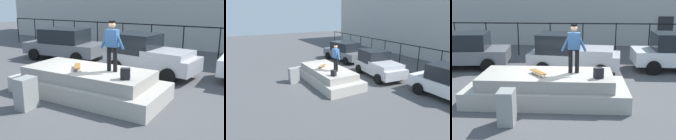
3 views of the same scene
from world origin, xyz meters
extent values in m
plane|color=#4C4C4F|center=(0.00, 0.00, 0.00)|extent=(60.00, 60.00, 0.00)
cube|color=#ADA89E|center=(-0.29, -0.33, 0.27)|extent=(5.35, 2.37, 0.55)
cube|color=#A09B91|center=(-0.29, -0.33, 0.75)|extent=(4.38, 1.94, 0.39)
cylinder|color=black|center=(0.50, -0.22, 1.35)|extent=(0.14, 0.14, 0.81)
cylinder|color=black|center=(0.72, -0.20, 1.35)|extent=(0.14, 0.14, 0.81)
cube|color=#33598C|center=(0.61, -0.21, 2.03)|extent=(0.43, 0.27, 0.55)
cylinder|color=#33598C|center=(0.35, -0.23, 1.97)|extent=(0.35, 0.12, 0.60)
cylinder|color=#33598C|center=(0.86, -0.19, 1.97)|extent=(0.35, 0.12, 0.60)
sphere|color=tan|center=(0.61, -0.21, 2.44)|extent=(0.22, 0.22, 0.22)
cylinder|color=black|center=(0.61, -0.21, 2.54)|extent=(0.23, 0.23, 0.05)
cube|color=brown|center=(-0.55, -0.55, 1.05)|extent=(0.65, 0.77, 0.02)
cylinder|color=silver|center=(-0.47, -0.82, 0.97)|extent=(0.06, 0.06, 0.06)
cylinder|color=silver|center=(-0.31, -0.70, 0.97)|extent=(0.06, 0.06, 0.06)
cylinder|color=silver|center=(-0.79, -0.40, 0.97)|extent=(0.06, 0.06, 0.06)
cylinder|color=silver|center=(-0.63, -0.28, 0.97)|extent=(0.06, 0.06, 0.06)
cube|color=black|center=(1.40, -0.81, 1.11)|extent=(0.33, 0.29, 0.34)
cube|color=slate|center=(-4.85, 3.89, 0.63)|extent=(4.52, 2.44, 0.61)
cube|color=black|center=(-4.85, 3.89, 1.31)|extent=(2.56, 1.99, 0.76)
cylinder|color=black|center=(-6.29, 4.74, 0.32)|extent=(0.66, 0.29, 0.64)
cylinder|color=black|center=(-6.07, 2.74, 0.32)|extent=(0.66, 0.29, 0.64)
cylinder|color=black|center=(-3.62, 5.04, 0.32)|extent=(0.66, 0.29, 0.64)
cylinder|color=black|center=(-3.40, 3.03, 0.32)|extent=(0.66, 0.29, 0.64)
cube|color=#B7B7BC|center=(0.54, 3.26, 0.62)|extent=(4.25, 2.21, 0.60)
cube|color=black|center=(-0.16, 3.35, 1.34)|extent=(2.01, 1.79, 0.85)
cube|color=#B7B7BC|center=(1.35, 3.15, 1.04)|extent=(2.02, 1.84, 0.24)
cylinder|color=black|center=(-0.60, 4.28, 0.32)|extent=(0.66, 0.30, 0.64)
cylinder|color=black|center=(-0.82, 2.55, 0.32)|extent=(0.66, 0.30, 0.64)
cylinder|color=black|center=(1.90, 3.96, 0.32)|extent=(0.66, 0.30, 0.64)
cylinder|color=black|center=(1.68, 2.23, 0.32)|extent=(0.66, 0.30, 0.64)
cylinder|color=black|center=(4.06, 4.93, 0.32)|extent=(0.64, 0.22, 0.64)
cylinder|color=black|center=(4.06, 3.05, 0.32)|extent=(0.64, 0.22, 0.64)
cube|color=gray|center=(-1.19, -2.26, 0.49)|extent=(0.46, 0.61, 0.97)
cylinder|color=black|center=(-12.00, 6.81, 0.95)|extent=(0.06, 0.06, 1.89)
cylinder|color=black|center=(-10.15, 6.81, 0.95)|extent=(0.06, 0.06, 1.89)
cylinder|color=black|center=(-8.31, 6.81, 0.95)|extent=(0.06, 0.06, 1.89)
cylinder|color=black|center=(-6.46, 6.81, 0.95)|extent=(0.06, 0.06, 1.89)
cylinder|color=black|center=(-4.62, 6.81, 0.95)|extent=(0.06, 0.06, 1.89)
cylinder|color=black|center=(-2.77, 6.81, 0.95)|extent=(0.06, 0.06, 1.89)
cylinder|color=black|center=(-0.92, 6.81, 0.95)|extent=(0.06, 0.06, 1.89)
cylinder|color=black|center=(0.92, 6.81, 0.95)|extent=(0.06, 0.06, 1.89)
cylinder|color=black|center=(2.77, 6.81, 0.95)|extent=(0.06, 0.06, 1.89)
cube|color=black|center=(0.00, 6.81, 1.85)|extent=(24.00, 0.04, 0.06)
camera|label=1|loc=(4.88, -7.48, 3.19)|focal=42.90mm
camera|label=2|loc=(11.02, -6.14, 4.49)|focal=33.14mm
camera|label=3|loc=(0.85, -9.77, 3.60)|focal=47.24mm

